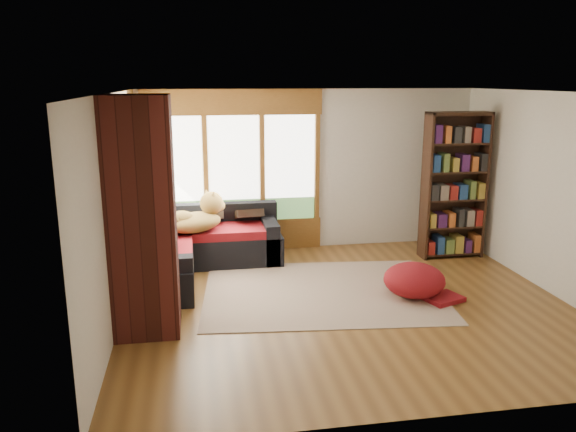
{
  "coord_description": "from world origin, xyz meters",
  "views": [
    {
      "loc": [
        -1.82,
        -6.39,
        2.76
      ],
      "look_at": [
        -0.6,
        0.86,
        0.95
      ],
      "focal_mm": 35.0,
      "sensor_mm": 36.0,
      "label": 1
    }
  ],
  "objects_px": {
    "sectional_sofa": "(189,249)",
    "pouf": "(414,279)",
    "dog_tan": "(198,217)",
    "bookshelf": "(454,186)",
    "brick_chimney": "(142,218)",
    "area_rug": "(322,291)",
    "dog_brindle": "(158,233)"
  },
  "relations": [
    {
      "from": "sectional_sofa",
      "to": "area_rug",
      "type": "height_order",
      "value": "sectional_sofa"
    },
    {
      "from": "area_rug",
      "to": "dog_tan",
      "type": "xyz_separation_m",
      "value": [
        -1.59,
        1.25,
        0.78
      ]
    },
    {
      "from": "bookshelf",
      "to": "pouf",
      "type": "distance_m",
      "value": 2.13
    },
    {
      "from": "pouf",
      "to": "dog_tan",
      "type": "distance_m",
      "value": 3.21
    },
    {
      "from": "brick_chimney",
      "to": "dog_tan",
      "type": "xyz_separation_m",
      "value": [
        0.6,
        2.03,
        -0.51
      ]
    },
    {
      "from": "pouf",
      "to": "dog_tan",
      "type": "bearing_deg",
      "value": 149.99
    },
    {
      "from": "area_rug",
      "to": "bookshelf",
      "type": "relative_size",
      "value": 1.36
    },
    {
      "from": "bookshelf",
      "to": "dog_tan",
      "type": "height_order",
      "value": "bookshelf"
    },
    {
      "from": "bookshelf",
      "to": "area_rug",
      "type": "bearing_deg",
      "value": -153.58
    },
    {
      "from": "brick_chimney",
      "to": "bookshelf",
      "type": "distance_m",
      "value": 4.95
    },
    {
      "from": "sectional_sofa",
      "to": "pouf",
      "type": "relative_size",
      "value": 2.77
    },
    {
      "from": "bookshelf",
      "to": "dog_brindle",
      "type": "height_order",
      "value": "bookshelf"
    },
    {
      "from": "dog_tan",
      "to": "dog_brindle",
      "type": "relative_size",
      "value": 1.28
    },
    {
      "from": "brick_chimney",
      "to": "dog_tan",
      "type": "height_order",
      "value": "brick_chimney"
    },
    {
      "from": "dog_brindle",
      "to": "sectional_sofa",
      "type": "bearing_deg",
      "value": -53.77
    },
    {
      "from": "bookshelf",
      "to": "pouf",
      "type": "height_order",
      "value": "bookshelf"
    },
    {
      "from": "pouf",
      "to": "dog_brindle",
      "type": "bearing_deg",
      "value": 163.67
    },
    {
      "from": "brick_chimney",
      "to": "area_rug",
      "type": "height_order",
      "value": "brick_chimney"
    },
    {
      "from": "brick_chimney",
      "to": "sectional_sofa",
      "type": "bearing_deg",
      "value": 77.71
    },
    {
      "from": "area_rug",
      "to": "dog_brindle",
      "type": "distance_m",
      "value": 2.33
    },
    {
      "from": "area_rug",
      "to": "bookshelf",
      "type": "distance_m",
      "value": 2.86
    },
    {
      "from": "dog_tan",
      "to": "sectional_sofa",
      "type": "bearing_deg",
      "value": 146.56
    },
    {
      "from": "bookshelf",
      "to": "dog_brindle",
      "type": "relative_size",
      "value": 2.86
    },
    {
      "from": "brick_chimney",
      "to": "sectional_sofa",
      "type": "distance_m",
      "value": 2.32
    },
    {
      "from": "area_rug",
      "to": "dog_tan",
      "type": "relative_size",
      "value": 3.04
    },
    {
      "from": "sectional_sofa",
      "to": "area_rug",
      "type": "xyz_separation_m",
      "value": [
        1.74,
        -1.26,
        -0.3
      ]
    },
    {
      "from": "brick_chimney",
      "to": "dog_tan",
      "type": "distance_m",
      "value": 2.18
    },
    {
      "from": "area_rug",
      "to": "dog_brindle",
      "type": "bearing_deg",
      "value": 163.49
    },
    {
      "from": "pouf",
      "to": "dog_brindle",
      "type": "height_order",
      "value": "dog_brindle"
    },
    {
      "from": "area_rug",
      "to": "bookshelf",
      "type": "bearing_deg",
      "value": 26.42
    },
    {
      "from": "bookshelf",
      "to": "pouf",
      "type": "xyz_separation_m",
      "value": [
        -1.21,
        -1.5,
        -0.91
      ]
    },
    {
      "from": "brick_chimney",
      "to": "area_rug",
      "type": "relative_size",
      "value": 0.84
    }
  ]
}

